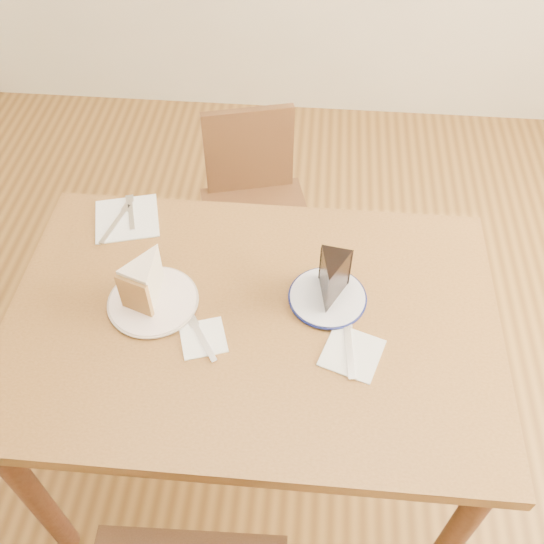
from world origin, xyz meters
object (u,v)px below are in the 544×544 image
at_px(plate_cream, 153,301).
at_px(table, 253,340).
at_px(plate_navy, 327,298).
at_px(chocolate_cake, 331,282).
at_px(chair_far, 255,207).
at_px(carrot_cake, 149,278).

bearing_deg(plate_cream, table, -5.21).
distance_m(plate_navy, chocolate_cake, 0.06).
bearing_deg(table, chair_far, 95.98).
height_order(table, plate_cream, plate_cream).
relative_size(chair_far, chocolate_cake, 6.85).
height_order(chair_far, chocolate_cake, chocolate_cake).
xyz_separation_m(plate_cream, plate_navy, (0.43, 0.05, 0.00)).
bearing_deg(plate_navy, chair_far, 111.34).
xyz_separation_m(chair_far, chocolate_cake, (0.26, -0.66, 0.40)).
bearing_deg(carrot_cake, chocolate_cake, 23.04).
distance_m(carrot_cake, chocolate_cake, 0.44).
xyz_separation_m(table, plate_cream, (-0.25, 0.02, 0.10)).
bearing_deg(plate_cream, chocolate_cake, 6.33).
xyz_separation_m(chair_far, plate_navy, (0.26, -0.66, 0.33)).
distance_m(plate_cream, carrot_cake, 0.06).
distance_m(chair_far, carrot_cake, 0.81).
relative_size(chair_far, plate_cream, 3.54).
distance_m(plate_cream, plate_navy, 0.43).
distance_m(table, plate_navy, 0.22).
relative_size(table, plate_navy, 6.44).
relative_size(carrot_cake, chocolate_cake, 1.04).
relative_size(table, carrot_cake, 10.46).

